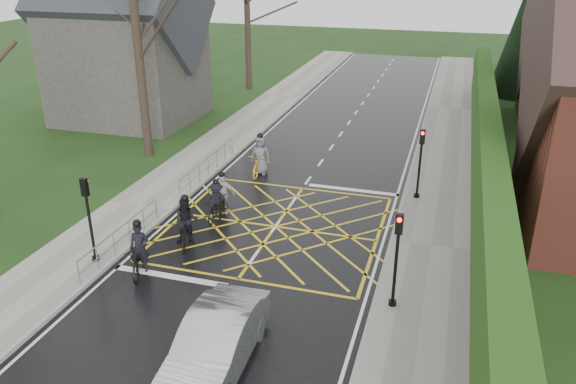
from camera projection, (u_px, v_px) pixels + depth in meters
The scene contains 19 objects.
ground at pixel (275, 227), 22.14m from camera, with size 120.00×120.00×0.00m, color black.
road at pixel (275, 227), 22.14m from camera, with size 9.00×80.00×0.01m, color black.
sidewalk_right at pixel (431, 247), 20.52m from camera, with size 3.00×80.00×0.15m, color gray.
sidewalk_left at pixel (141, 206), 23.70m from camera, with size 3.00×80.00×0.15m, color gray.
stone_wall at pixel (480, 184), 25.21m from camera, with size 0.50×38.00×0.70m, color slate.
hedge at pixel (486, 147), 24.51m from camera, with size 0.90×38.00×2.80m, color #16360E.
conifer at pixel (530, 26), 40.11m from camera, with size 4.60×4.60×10.00m.
church at pixel (125, 40), 34.29m from camera, with size 8.80×7.80×11.00m.
railing_south at pixel (121, 233), 19.99m from camera, with size 0.05×5.04×1.03m.
railing_north at pixel (208, 162), 26.57m from camera, with size 0.05×6.04×1.03m.
traffic_light_ne at pixel (420, 165), 23.80m from camera, with size 0.24×0.31×3.21m.
traffic_light_se at pixel (396, 262), 16.43m from camera, with size 0.24×0.31×3.21m.
traffic_light_sw at pixel (90, 221), 18.88m from camera, with size 0.24×0.31×3.21m.
cyclist_rear at pixel (139, 256), 18.80m from camera, with size 1.35×2.12×1.94m.
cyclist_back at pixel (186, 226), 20.57m from camera, with size 1.15×2.05×1.98m.
cyclist_mid at pixel (216, 204), 22.59m from camera, with size 1.04×1.78×1.70m.
cyclist_front at pixel (222, 198), 23.01m from camera, with size 1.06×1.90×1.83m.
cyclist_lead at pixel (260, 160), 27.05m from camera, with size 0.96×2.16×2.06m.
car at pixel (215, 344), 14.39m from camera, with size 1.62×4.63×1.53m, color #ABADB2.
Camera 1 is at (6.19, -18.76, 10.11)m, focal length 35.00 mm.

